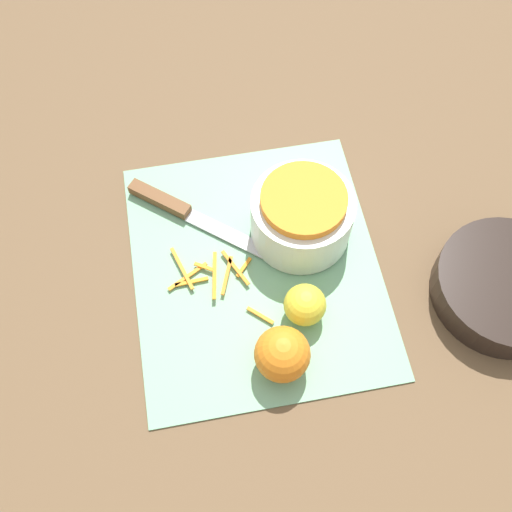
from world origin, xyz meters
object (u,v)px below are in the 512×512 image
(lemon, at_px, (305,305))
(bowl_speckled, at_px, (302,215))
(knife, at_px, (176,207))
(orange_left, at_px, (282,354))
(bowl_dark, at_px, (505,286))

(lemon, bearing_deg, bowl_speckled, 169.81)
(bowl_speckled, bearing_deg, knife, -111.81)
(lemon, bearing_deg, orange_left, -34.59)
(knife, height_order, orange_left, orange_left)
(knife, xyz_separation_m, lemon, (0.20, 0.15, 0.02))
(bowl_speckled, xyz_separation_m, knife, (-0.07, -0.18, -0.04))
(knife, bearing_deg, bowl_dark, 12.62)
(bowl_speckled, distance_m, bowl_dark, 0.30)
(bowl_dark, xyz_separation_m, knife, (-0.22, -0.43, -0.01))
(knife, xyz_separation_m, orange_left, (0.26, 0.11, 0.03))
(bowl_dark, xyz_separation_m, lemon, (-0.02, -0.28, 0.01))
(bowl_speckled, distance_m, orange_left, 0.21)
(bowl_speckled, bearing_deg, orange_left, -19.27)
(orange_left, distance_m, lemon, 0.08)
(orange_left, height_order, lemon, orange_left)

